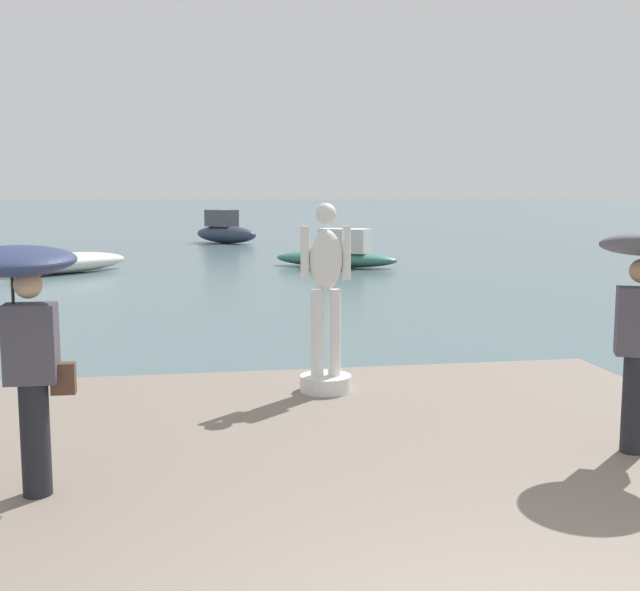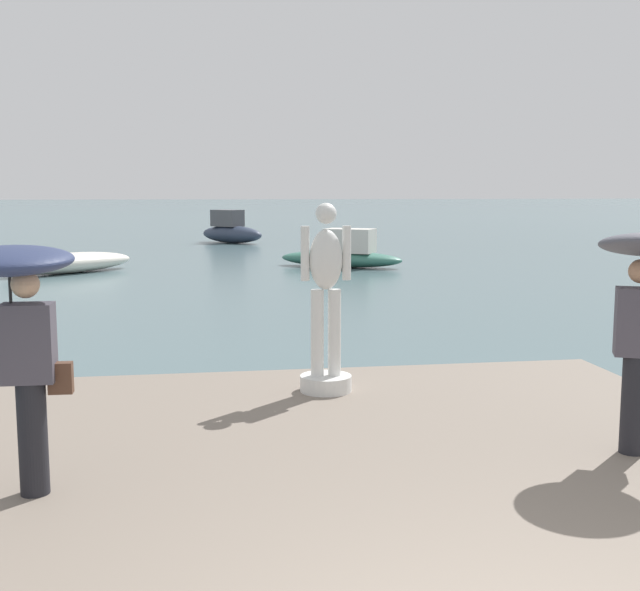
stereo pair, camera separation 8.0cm
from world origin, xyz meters
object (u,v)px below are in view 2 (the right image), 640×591
at_px(boat_near, 231,231).
at_px(boat_far, 69,263).
at_px(boat_mid, 343,254).
at_px(statue_white_figure, 326,313).
at_px(onlooker_left, 17,305).

height_order(boat_near, boat_far, boat_near).
bearing_deg(boat_mid, statue_white_figure, -101.34).
distance_m(statue_white_figure, boat_near, 32.57).
bearing_deg(boat_far, onlooker_left, -82.46).
relative_size(onlooker_left, boat_mid, 0.42).
xyz_separation_m(statue_white_figure, boat_near, (0.44, 32.56, -0.69)).
height_order(statue_white_figure, boat_near, statue_white_figure).
relative_size(statue_white_figure, boat_far, 0.48).
bearing_deg(boat_far, boat_mid, 3.33).
bearing_deg(boat_near, boat_far, -112.73).
xyz_separation_m(onlooker_left, boat_near, (3.24, 35.29, -1.24)).
xyz_separation_m(onlooker_left, boat_mid, (6.56, 21.48, -1.39)).
height_order(boat_mid, boat_far, boat_mid).
height_order(onlooker_left, boat_far, onlooker_left).
relative_size(statue_white_figure, onlooker_left, 1.13).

